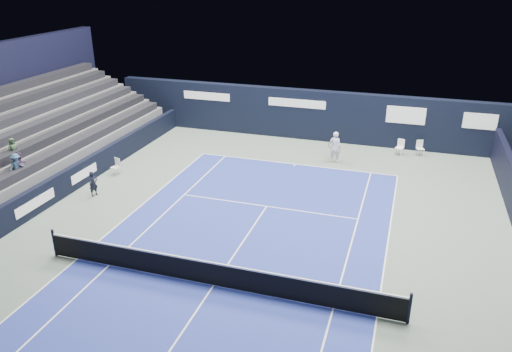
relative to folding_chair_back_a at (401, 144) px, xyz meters
The scene contains 12 objects.
ground 14.33m from the folding_chair_back_a, 112.21° to the right, with size 48.00×48.00×0.00m, color #56675A.
court_surface 16.20m from the folding_chair_back_a, 109.53° to the right, with size 10.97×23.77×0.01m, color navy.
folding_chair_back_a is the anchor object (origin of this frame).
folding_chair_back_b 1.10m from the folding_chair_back_a, 11.44° to the left, with size 0.51×0.50×0.89m.
line_judge_chair 15.91m from the folding_chair_back_a, 151.65° to the right, with size 0.48×0.47×0.87m.
line_judge 16.98m from the folding_chair_back_a, 143.06° to the right, with size 0.44×0.29×1.21m, color black.
court_markings 16.20m from the folding_chair_back_a, 109.53° to the right, with size 11.03×23.83×0.00m.
tennis_net 16.19m from the folding_chair_back_a, 109.53° to the right, with size 12.90×0.10×1.10m.
back_sponsor_wall 5.63m from the folding_chair_back_a, 167.05° to the left, with size 26.00×0.63×3.10m.
side_barrier_left 17.56m from the folding_chair_back_a, 148.10° to the right, with size 0.33×22.00×1.20m.
spectator_stand 20.48m from the folding_chair_back_a, 156.12° to the right, with size 6.00×18.00×6.40m.
tennis_player 4.15m from the folding_chair_back_a, 145.69° to the right, with size 0.70×0.87×1.76m.
Camera 1 is at (5.71, -13.14, 10.11)m, focal length 35.00 mm.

